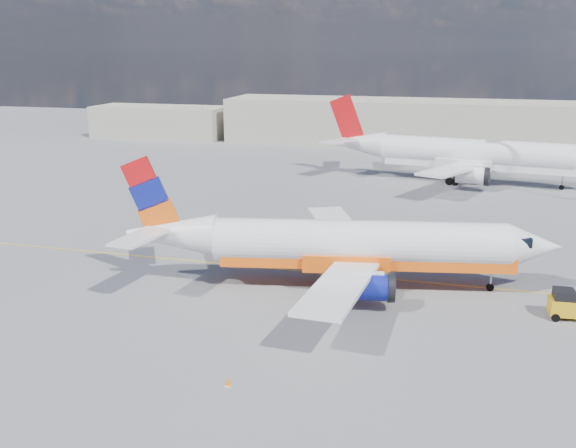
% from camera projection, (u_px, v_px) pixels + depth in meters
% --- Properties ---
extents(ground, '(240.00, 240.00, 0.00)m').
position_uv_depth(ground, '(276.00, 282.00, 49.38)').
color(ground, slate).
rests_on(ground, ground).
extents(taxi_line, '(70.00, 0.15, 0.01)m').
position_uv_depth(taxi_line, '(287.00, 270.00, 52.16)').
color(taxi_line, yellow).
rests_on(taxi_line, ground).
extents(terminal_main, '(70.00, 14.00, 8.00)m').
position_uv_depth(terminal_main, '(418.00, 123.00, 116.71)').
color(terminal_main, '#B6AF9D').
rests_on(terminal_main, ground).
extents(terminal_annex, '(26.00, 10.00, 6.00)m').
position_uv_depth(terminal_annex, '(160.00, 122.00, 126.87)').
color(terminal_annex, '#B6AF9D').
rests_on(terminal_annex, ground).
extents(main_jet, '(32.77, 25.35, 9.89)m').
position_uv_depth(main_jet, '(345.00, 245.00, 47.62)').
color(main_jet, white).
rests_on(main_jet, ground).
extents(second_jet, '(36.74, 28.77, 11.12)m').
position_uv_depth(second_jet, '(465.00, 154.00, 84.50)').
color(second_jet, white).
rests_on(second_jet, ground).
extents(gse_tug, '(2.93, 1.94, 2.01)m').
position_uv_depth(gse_tug, '(570.00, 305.00, 42.65)').
color(gse_tug, black).
rests_on(gse_tug, ground).
extents(traffic_cone, '(0.35, 0.35, 0.49)m').
position_uv_depth(traffic_cone, '(228.00, 382.00, 34.33)').
color(traffic_cone, white).
rests_on(traffic_cone, ground).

